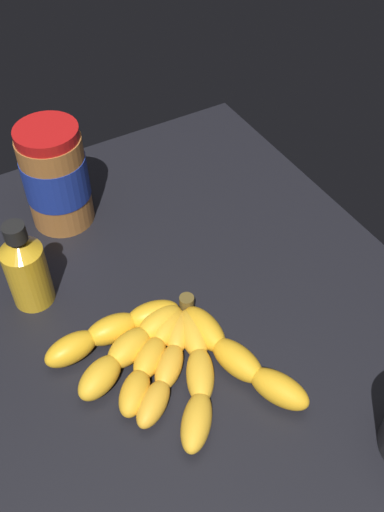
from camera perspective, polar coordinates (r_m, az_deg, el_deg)
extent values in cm
cube|color=black|center=(81.04, -1.16, -5.85)|extent=(79.80, 64.52, 4.98)
ellipsoid|color=gold|center=(75.77, -3.89, -5.86)|extent=(4.77, 7.65, 3.62)
ellipsoid|color=gold|center=(74.93, -7.98, -7.24)|extent=(3.84, 7.25, 3.62)
ellipsoid|color=gold|center=(74.05, -11.95, -9.05)|extent=(4.37, 7.49, 3.62)
ellipsoid|color=gold|center=(74.87, -3.18, -6.65)|extent=(5.11, 7.39, 3.74)
ellipsoid|color=gold|center=(72.95, -6.27, -9.06)|extent=(5.80, 7.61, 3.74)
ellipsoid|color=gold|center=(71.09, -9.18, -11.88)|extent=(6.39, 7.70, 3.74)
ellipsoid|color=gold|center=(74.56, -2.35, -7.16)|extent=(6.12, 7.20, 3.36)
ellipsoid|color=gold|center=(72.10, -4.24, -10.10)|extent=(6.60, 7.08, 3.36)
ellipsoid|color=gold|center=(69.73, -5.74, -13.42)|extent=(6.94, 6.82, 3.36)
ellipsoid|color=gold|center=(74.29, -1.30, -7.59)|extent=(7.10, 6.57, 3.10)
ellipsoid|color=gold|center=(71.45, -2.29, -10.96)|extent=(6.85, 6.89, 3.10)
ellipsoid|color=gold|center=(69.02, -3.88, -14.46)|extent=(6.52, 7.12, 3.10)
ellipsoid|color=gold|center=(73.95, 0.09, -7.74)|extent=(8.34, 5.33, 3.40)
ellipsoid|color=gold|center=(70.62, 0.82, -11.76)|extent=(8.40, 6.62, 3.40)
ellipsoid|color=gold|center=(67.64, 0.45, -16.19)|extent=(8.07, 7.60, 3.40)
ellipsoid|color=gold|center=(74.21, 1.25, -7.26)|extent=(8.06, 4.39, 3.73)
ellipsoid|color=gold|center=(71.73, 4.53, -10.32)|extent=(8.48, 5.64, 3.73)
ellipsoid|color=gold|center=(70.21, 8.68, -12.96)|extent=(8.62, 6.70, 3.73)
cylinder|color=brown|center=(76.53, -0.77, -4.99)|extent=(2.00, 2.00, 3.00)
cylinder|color=#9E602D|center=(88.32, -13.35, 7.34)|extent=(9.51, 9.51, 14.94)
cylinder|color=navy|center=(87.86, -13.44, 7.71)|extent=(9.70, 9.70, 6.72)
cylinder|color=#B71414|center=(83.45, -14.33, 11.72)|extent=(9.15, 9.15, 1.66)
cylinder|color=gold|center=(79.20, -16.01, -1.86)|extent=(5.60, 5.60, 9.40)
cone|color=gold|center=(75.12, -16.90, 1.05)|extent=(5.60, 5.60, 2.16)
cylinder|color=black|center=(73.64, -17.26, 2.24)|extent=(2.88, 2.88, 2.21)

